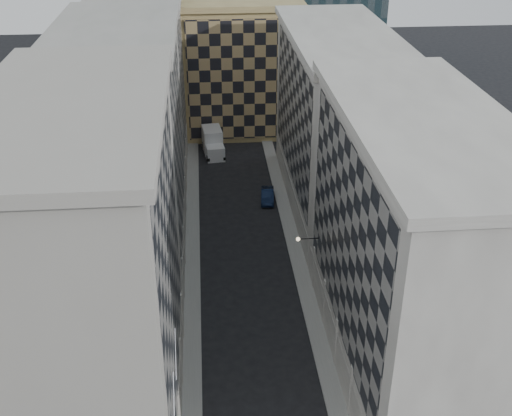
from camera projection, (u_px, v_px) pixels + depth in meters
sidewalk_west at (192, 265)px, 63.11m from camera, size 1.50×100.00×0.15m
sidewalk_east at (298, 260)px, 63.89m from camera, size 1.50×100.00×0.15m
bldg_left_a at (94, 280)px, 40.44m from camera, size 10.80×22.80×23.70m
bldg_left_b at (127, 150)px, 59.96m from camera, size 10.80×22.80×22.70m
bldg_left_c at (143, 84)px, 79.48m from camera, size 10.80×22.80×21.70m
bldg_right_a at (409, 250)px, 46.29m from camera, size 10.80×26.80×20.70m
bldg_right_b at (336, 123)px, 70.18m from camera, size 10.80×28.80×19.70m
tan_block at (240, 64)px, 92.41m from camera, size 16.80×14.80×18.80m
flagpoles_left at (175, 376)px, 38.25m from camera, size 0.10×6.33×2.33m
bracket_lamp at (300, 239)px, 55.65m from camera, size 1.98×0.36×0.36m
box_truck at (213, 143)px, 86.88m from camera, size 3.10×6.26×3.31m
dark_car at (267, 196)px, 74.91m from camera, size 1.85×4.28×1.37m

